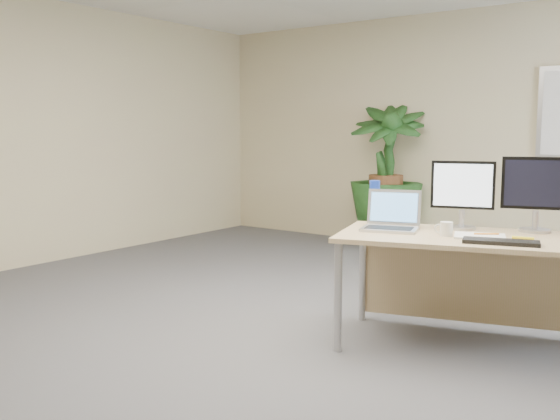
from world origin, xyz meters
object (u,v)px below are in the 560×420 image
Objects in this scene: desk at (493,258)px; monitor_right at (537,189)px; floor_plant at (386,184)px; laptop at (391,220)px; monitor_left at (463,190)px.

monitor_right reaches higher than desk.
floor_plant is 3.23m from laptop.
monitor_right reaches higher than monitor_left.
floor_plant is 3.10× the size of monitor_right.
desk is at bearing -52.05° from floor_plant.
monitor_left is at bearing -158.08° from monitor_right.
monitor_right is at bearing 29.05° from laptop.
monitor_right is (0.18, 0.25, 0.43)m from desk.
laptop is (-0.62, -0.19, 0.21)m from desk.
floor_plant is at bearing 117.20° from laptop.
desk is 3.41m from floor_plant.
floor_plant reaches higher than desk.
laptop is at bearing -62.80° from floor_plant.
desk is 0.53m from monitor_right.
floor_plant is at bearing 125.47° from monitor_left.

